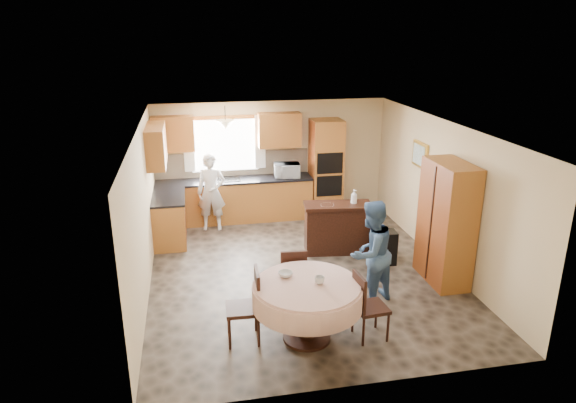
% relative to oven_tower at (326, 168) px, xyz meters
% --- Properties ---
extents(floor, '(5.00, 6.00, 0.01)m').
position_rel_oven_tower_xyz_m(floor, '(-1.15, -2.69, -1.06)').
color(floor, brown).
rests_on(floor, ground).
extents(ceiling, '(5.00, 6.00, 0.01)m').
position_rel_oven_tower_xyz_m(ceiling, '(-1.15, -2.69, 1.44)').
color(ceiling, white).
rests_on(ceiling, wall_back).
extents(wall_back, '(5.00, 0.02, 2.50)m').
position_rel_oven_tower_xyz_m(wall_back, '(-1.15, 0.31, 0.19)').
color(wall_back, '#D8BD8A').
rests_on(wall_back, floor).
extents(wall_front, '(5.00, 0.02, 2.50)m').
position_rel_oven_tower_xyz_m(wall_front, '(-1.15, -5.69, 0.19)').
color(wall_front, '#D8BD8A').
rests_on(wall_front, floor).
extents(wall_left, '(0.02, 6.00, 2.50)m').
position_rel_oven_tower_xyz_m(wall_left, '(-3.65, -2.69, 0.19)').
color(wall_left, '#D8BD8A').
rests_on(wall_left, floor).
extents(wall_right, '(0.02, 6.00, 2.50)m').
position_rel_oven_tower_xyz_m(wall_right, '(1.35, -2.69, 0.19)').
color(wall_right, '#D8BD8A').
rests_on(wall_right, floor).
extents(window, '(1.40, 0.03, 1.10)m').
position_rel_oven_tower_xyz_m(window, '(-2.15, 0.29, 0.54)').
color(window, white).
rests_on(window, wall_back).
extents(curtain_left, '(0.22, 0.02, 1.15)m').
position_rel_oven_tower_xyz_m(curtain_left, '(-2.90, 0.24, 0.59)').
color(curtain_left, white).
rests_on(curtain_left, wall_back).
extents(curtain_right, '(0.22, 0.02, 1.15)m').
position_rel_oven_tower_xyz_m(curtain_right, '(-1.40, 0.24, 0.59)').
color(curtain_right, white).
rests_on(curtain_right, wall_back).
extents(base_cab_back, '(3.30, 0.60, 0.88)m').
position_rel_oven_tower_xyz_m(base_cab_back, '(-2.00, 0.01, -0.62)').
color(base_cab_back, gold).
rests_on(base_cab_back, floor).
extents(counter_back, '(3.30, 0.64, 0.04)m').
position_rel_oven_tower_xyz_m(counter_back, '(-2.00, 0.01, -0.16)').
color(counter_back, black).
rests_on(counter_back, base_cab_back).
extents(base_cab_left, '(0.60, 1.20, 0.88)m').
position_rel_oven_tower_xyz_m(base_cab_left, '(-3.35, -0.89, -0.62)').
color(base_cab_left, gold).
rests_on(base_cab_left, floor).
extents(counter_left, '(0.64, 1.20, 0.04)m').
position_rel_oven_tower_xyz_m(counter_left, '(-3.35, -0.89, -0.16)').
color(counter_left, black).
rests_on(counter_left, base_cab_left).
extents(backsplash, '(3.30, 0.02, 0.55)m').
position_rel_oven_tower_xyz_m(backsplash, '(-2.00, 0.30, 0.12)').
color(backsplash, '#C5AC8B').
rests_on(backsplash, wall_back).
extents(wall_cab_left, '(0.85, 0.33, 0.72)m').
position_rel_oven_tower_xyz_m(wall_cab_left, '(-3.20, 0.15, 0.85)').
color(wall_cab_left, '#BF692F').
rests_on(wall_cab_left, wall_back).
extents(wall_cab_right, '(0.90, 0.33, 0.72)m').
position_rel_oven_tower_xyz_m(wall_cab_right, '(-1.00, 0.15, 0.85)').
color(wall_cab_right, '#BF692F').
rests_on(wall_cab_right, wall_back).
extents(wall_cab_side, '(0.33, 1.20, 0.72)m').
position_rel_oven_tower_xyz_m(wall_cab_side, '(-3.48, -0.89, 0.85)').
color(wall_cab_side, '#BF692F').
rests_on(wall_cab_side, wall_left).
extents(oven_tower, '(0.66, 0.62, 2.12)m').
position_rel_oven_tower_xyz_m(oven_tower, '(0.00, 0.00, 0.00)').
color(oven_tower, gold).
rests_on(oven_tower, floor).
extents(oven_upper, '(0.56, 0.01, 0.45)m').
position_rel_oven_tower_xyz_m(oven_upper, '(0.00, -0.31, 0.19)').
color(oven_upper, black).
rests_on(oven_upper, oven_tower).
extents(oven_lower, '(0.56, 0.01, 0.45)m').
position_rel_oven_tower_xyz_m(oven_lower, '(0.00, -0.31, -0.31)').
color(oven_lower, black).
rests_on(oven_lower, oven_tower).
extents(pendant, '(0.36, 0.36, 0.18)m').
position_rel_oven_tower_xyz_m(pendant, '(-2.15, -0.19, 1.06)').
color(pendant, beige).
rests_on(pendant, ceiling).
extents(sideboard, '(1.28, 0.66, 0.88)m').
position_rel_oven_tower_xyz_m(sideboard, '(-0.31, -1.99, -0.62)').
color(sideboard, black).
rests_on(sideboard, floor).
extents(space_heater, '(0.46, 0.33, 0.60)m').
position_rel_oven_tower_xyz_m(space_heater, '(0.34, -2.64, -0.76)').
color(space_heater, black).
rests_on(space_heater, floor).
extents(cupboard, '(0.52, 1.05, 2.00)m').
position_rel_oven_tower_xyz_m(cupboard, '(1.07, -3.41, -0.06)').
color(cupboard, gold).
rests_on(cupboard, floor).
extents(dining_table, '(1.44, 1.44, 0.82)m').
position_rel_oven_tower_xyz_m(dining_table, '(-1.49, -4.65, -0.42)').
color(dining_table, black).
rests_on(dining_table, floor).
extents(chair_left, '(0.45, 0.45, 1.01)m').
position_rel_oven_tower_xyz_m(chair_left, '(-2.25, -4.51, -0.50)').
color(chair_left, black).
rests_on(chair_left, floor).
extents(chair_back, '(0.44, 0.44, 0.93)m').
position_rel_oven_tower_xyz_m(chair_back, '(-1.50, -3.76, -0.54)').
color(chair_back, black).
rests_on(chair_back, floor).
extents(chair_right, '(0.45, 0.45, 0.95)m').
position_rel_oven_tower_xyz_m(chair_right, '(-0.73, -4.77, -0.54)').
color(chair_right, black).
rests_on(chair_right, floor).
extents(framed_picture, '(0.06, 0.56, 0.47)m').
position_rel_oven_tower_xyz_m(framed_picture, '(1.32, -1.77, 0.66)').
color(framed_picture, gold).
rests_on(framed_picture, wall_right).
extents(microwave, '(0.57, 0.41, 0.30)m').
position_rel_oven_tower_xyz_m(microwave, '(-0.87, -0.04, 0.01)').
color(microwave, silver).
rests_on(microwave, counter_back).
extents(person_sink, '(0.61, 0.44, 1.58)m').
position_rel_oven_tower_xyz_m(person_sink, '(-2.51, -0.40, -0.27)').
color(person_sink, silver).
rests_on(person_sink, floor).
extents(person_dining, '(0.98, 0.92, 1.61)m').
position_rel_oven_tower_xyz_m(person_dining, '(-0.35, -3.86, -0.25)').
color(person_dining, '#3E5D87').
rests_on(person_dining, floor).
extents(bowl_sideboard, '(0.31, 0.31, 0.06)m').
position_rel_oven_tower_xyz_m(bowl_sideboard, '(-0.51, -1.99, -0.16)').
color(bowl_sideboard, '#B2B2B2').
rests_on(bowl_sideboard, sideboard).
extents(bottle_sideboard, '(0.16, 0.16, 0.31)m').
position_rel_oven_tower_xyz_m(bottle_sideboard, '(-0.01, -1.99, -0.03)').
color(bottle_sideboard, silver).
rests_on(bottle_sideboard, sideboard).
extents(cup_table, '(0.15, 0.15, 0.10)m').
position_rel_oven_tower_xyz_m(cup_table, '(-1.34, -4.68, -0.19)').
color(cup_table, '#B2B2B2').
rests_on(cup_table, dining_table).
extents(bowl_table, '(0.25, 0.25, 0.06)m').
position_rel_oven_tower_xyz_m(bowl_table, '(-1.73, -4.39, -0.21)').
color(bowl_table, '#B2B2B2').
rests_on(bowl_table, dining_table).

